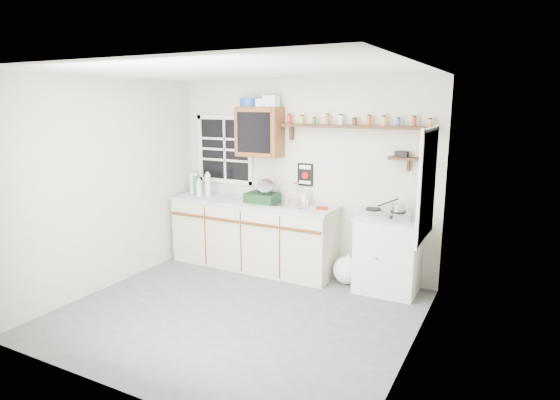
{
  "coord_description": "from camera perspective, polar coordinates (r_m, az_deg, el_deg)",
  "views": [
    {
      "loc": [
        2.55,
        -3.91,
        2.21
      ],
      "look_at": [
        0.22,
        0.55,
        1.15
      ],
      "focal_mm": 30.0,
      "sensor_mm": 36.0,
      "label": 1
    }
  ],
  "objects": [
    {
      "name": "upper_cabinet",
      "position": [
        6.2,
        -2.51,
        8.3
      ],
      "size": [
        0.6,
        0.32,
        0.65
      ],
      "color": "brown",
      "rests_on": "wall_back"
    },
    {
      "name": "warning_sign",
      "position": [
        6.12,
        3.09,
        3.1
      ],
      "size": [
        0.22,
        0.02,
        0.3
      ],
      "color": "black",
      "rests_on": "wall_back"
    },
    {
      "name": "saucepan",
      "position": [
        5.49,
        14.17,
        -0.93
      ],
      "size": [
        0.35,
        0.21,
        0.15
      ],
      "rotation": [
        0.0,
        0.0,
        -0.4
      ],
      "color": "#B1B1B6",
      "rests_on": "hotplate"
    },
    {
      "name": "window_right",
      "position": [
        4.59,
        17.57,
        1.77
      ],
      "size": [
        0.03,
        0.78,
        1.08
      ],
      "color": "black",
      "rests_on": "wall_back"
    },
    {
      "name": "secondary_shelf",
      "position": [
        5.6,
        15.14,
        4.96
      ],
      "size": [
        0.45,
        0.16,
        0.24
      ],
      "color": "black",
      "rests_on": "wall_back"
    },
    {
      "name": "soap_bottle",
      "position": [
        6.05,
        3.1,
        0.44
      ],
      "size": [
        0.11,
        0.11,
        0.19
      ],
      "primitive_type": "imported",
      "rotation": [
        0.0,
        0.0,
        -0.35
      ],
      "color": "white",
      "rests_on": "main_cabinet"
    },
    {
      "name": "dish_rack",
      "position": [
        6.11,
        -2.05,
        0.62
      ],
      "size": [
        0.42,
        0.32,
        0.31
      ],
      "rotation": [
        0.0,
        0.0,
        0.02
      ],
      "color": "#103219",
      "rests_on": "main_cabinet"
    },
    {
      "name": "upper_cabinet_clutter",
      "position": [
        6.21,
        -2.77,
        11.85
      ],
      "size": [
        0.54,
        0.24,
        0.14
      ],
      "color": "#18449C",
      "rests_on": "upper_cabinet"
    },
    {
      "name": "right_cabinet",
      "position": [
        5.68,
        13.02,
        -6.45
      ],
      "size": [
        0.73,
        0.57,
        0.91
      ],
      "color": "silver",
      "rests_on": "floor"
    },
    {
      "name": "rag",
      "position": [
        5.78,
        5.13,
        -0.98
      ],
      "size": [
        0.18,
        0.16,
        0.02
      ],
      "primitive_type": "cube",
      "rotation": [
        0.0,
        0.0,
        0.31
      ],
      "color": "maroon",
      "rests_on": "main_cabinet"
    },
    {
      "name": "sink",
      "position": [
        5.97,
        1.07,
        -0.51
      ],
      "size": [
        0.52,
        0.44,
        0.29
      ],
      "color": "#B1B1B6",
      "rests_on": "main_cabinet"
    },
    {
      "name": "main_cabinet",
      "position": [
        6.33,
        -3.33,
        -4.18
      ],
      "size": [
        2.31,
        0.63,
        0.92
      ],
      "color": "#BCB69C",
      "rests_on": "floor"
    },
    {
      "name": "window_back",
      "position": [
        6.69,
        -6.73,
        6.13
      ],
      "size": [
        0.93,
        0.03,
        0.98
      ],
      "color": "black",
      "rests_on": "wall_back"
    },
    {
      "name": "spice_shelf",
      "position": [
        5.74,
        9.04,
        8.9
      ],
      "size": [
        1.91,
        0.18,
        0.35
      ],
      "color": "black",
      "rests_on": "wall_back"
    },
    {
      "name": "water_bottles",
      "position": [
        6.68,
        -9.86,
        1.8
      ],
      "size": [
        0.39,
        0.18,
        0.34
      ],
      "color": "silver",
      "rests_on": "main_cabinet"
    },
    {
      "name": "hotplate",
      "position": [
        5.54,
        12.74,
        -1.61
      ],
      "size": [
        0.61,
        0.38,
        0.08
      ],
      "rotation": [
        0.0,
        0.0,
        0.13
      ],
      "color": "#B1B1B6",
      "rests_on": "right_cabinet"
    },
    {
      "name": "room",
      "position": [
        4.77,
        -5.42,
        0.2
      ],
      "size": [
        3.64,
        3.24,
        2.54
      ],
      "color": "#4B4B4D",
      "rests_on": "ground"
    },
    {
      "name": "trash_bag",
      "position": [
        5.89,
        8.07,
        -8.43
      ],
      "size": [
        0.37,
        0.34,
        0.42
      ],
      "color": "white",
      "rests_on": "floor"
    }
  ]
}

